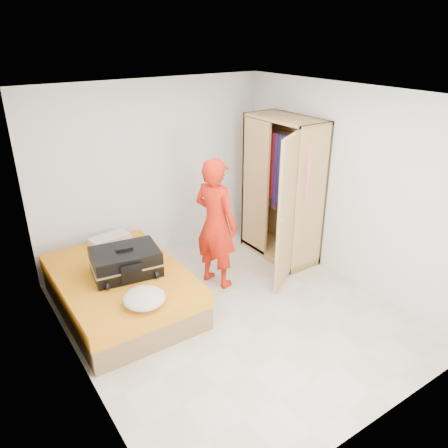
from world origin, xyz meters
TOP-DOWN VIEW (x-y plane):
  - room at (0.00, 0.00)m, footprint 4.00×4.02m
  - bed at (-1.05, 0.90)m, footprint 1.42×2.02m
  - wardrobe at (1.46, 0.84)m, footprint 1.10×1.47m
  - person at (0.24, 0.75)m, footprint 0.60×0.74m
  - suitcase at (-0.98, 0.84)m, footprint 0.87×0.70m
  - round_cushion at (-1.09, 0.10)m, footprint 0.45×0.45m
  - pillow at (-0.85, 1.75)m, footprint 0.56×0.35m

SIDE VIEW (x-z plane):
  - bed at x=-1.05m, z-range 0.00..0.50m
  - pillow at x=-0.85m, z-range 0.50..0.60m
  - round_cushion at x=-1.09m, z-range 0.50..0.67m
  - suitcase at x=-0.98m, z-range 0.48..0.82m
  - person at x=0.24m, z-range 0.00..1.76m
  - wardrobe at x=1.46m, z-range -0.05..2.05m
  - room at x=0.00m, z-range 0.00..2.60m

